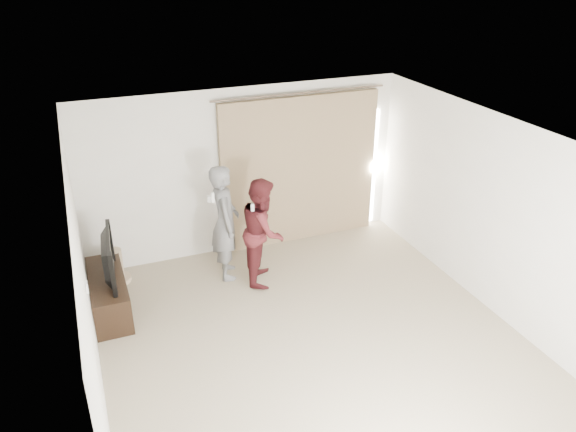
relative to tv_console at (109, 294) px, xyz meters
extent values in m
plane|color=tan|center=(2.27, -1.69, -0.25)|extent=(5.50, 5.50, 0.00)
cube|color=silver|center=(2.27, 1.06, 1.05)|extent=(5.00, 0.04, 2.60)
cube|color=silver|center=(-0.23, -1.69, 1.05)|extent=(0.04, 5.50, 2.60)
cube|color=white|center=(-0.22, -1.29, 0.95)|extent=(0.02, 0.08, 0.12)
cube|color=white|center=(2.27, -1.69, 2.35)|extent=(5.00, 5.50, 0.01)
cube|color=#977B5C|center=(3.17, 0.99, 0.95)|extent=(2.60, 0.10, 2.40)
cylinder|color=brown|center=(3.17, 0.99, 2.19)|extent=(2.80, 0.03, 0.03)
cube|color=white|center=(4.53, 1.03, 0.80)|extent=(0.08, 0.04, 2.00)
cube|color=black|center=(0.00, 0.00, 0.00)|extent=(0.46, 1.32, 0.51)
imported|color=black|center=(0.00, 0.00, 0.55)|extent=(0.21, 1.04, 0.60)
cylinder|color=#C6AF88|center=(0.17, 0.71, -0.22)|extent=(0.39, 0.39, 0.07)
cylinder|color=#C6AF88|center=(0.17, 0.71, 0.04)|extent=(0.22, 0.22, 0.46)
imported|color=slate|center=(1.72, 0.31, 0.61)|extent=(0.52, 0.69, 1.73)
cube|color=white|center=(1.54, 0.21, 1.07)|extent=(0.04, 0.04, 0.14)
cube|color=white|center=(1.54, 0.43, 0.95)|extent=(0.05, 0.05, 0.09)
imported|color=#521A1E|center=(2.19, 0.00, 0.53)|extent=(0.84, 0.93, 1.57)
cube|color=white|center=(2.01, -0.10, 0.95)|extent=(0.04, 0.04, 0.14)
cube|color=white|center=(2.01, 0.12, 0.85)|extent=(0.05, 0.05, 0.09)
camera|label=1|loc=(-0.09, -6.70, 4.19)|focal=35.00mm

